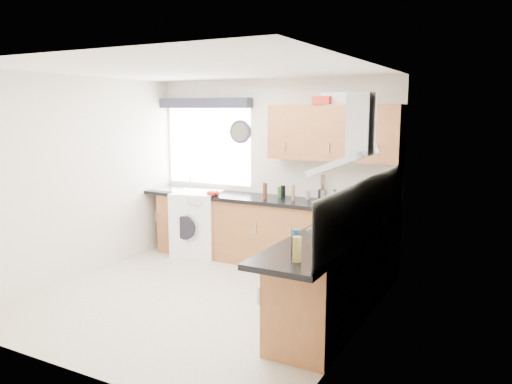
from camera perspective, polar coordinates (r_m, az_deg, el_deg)
The scene contains 38 objects.
ground_plane at distance 5.75m, azimuth -6.34°, elevation -11.93°, with size 3.60×3.60×0.00m, color beige.
ceiling at distance 5.37m, azimuth -6.84°, elevation 13.76°, with size 3.60×3.60×0.02m, color white.
wall_back at distance 6.96m, azimuth 1.87°, elevation 2.50°, with size 3.60×0.02×2.50m, color silver.
wall_front at distance 4.10m, azimuth -21.04°, elevation -3.00°, with size 3.60×0.02×2.50m, color silver.
wall_left at distance 6.61m, azimuth -19.54°, elevation 1.59°, with size 0.02×3.60×2.50m, color silver.
wall_right at distance 4.65m, azimuth 11.99°, elevation -1.15°, with size 0.02×3.60×2.50m, color silver.
window at distance 7.45m, azimuth -5.44°, elevation 5.23°, with size 1.40×0.02×1.10m, color white.
window_blind at distance 7.35m, azimuth -5.91°, elevation 10.09°, with size 1.50×0.18×0.14m, color #252532.
splashback at distance 4.95m, azimuth 12.83°, elevation -1.37°, with size 0.01×3.00×0.54m, color white.
base_cab_back at distance 6.90m, azimuth 0.02°, elevation -4.48°, with size 3.00×0.58×0.86m, color brown.
base_cab_corner at distance 6.32m, azimuth 12.95°, elevation -6.03°, with size 0.60×0.60×0.86m, color brown.
base_cab_right at distance 5.08m, azimuth 8.97°, elevation -9.73°, with size 0.58×2.10×0.86m, color brown.
worktop_back at distance 6.75m, azimuth 0.73°, elevation -0.84°, with size 3.60×0.62×0.05m, color black.
worktop_right at distance 4.82m, azimuth 8.41°, elevation -5.13°, with size 0.62×2.42×0.05m, color black.
sink at distance 7.44m, azimuth -8.40°, elevation 0.52°, with size 0.84×0.46×0.10m, color #A6ACB8, non-canonical shape.
oven at distance 5.22m, azimuth 9.42°, elevation -9.27°, with size 0.56×0.58×0.85m, color black.
hob_plate at distance 5.09m, azimuth 9.56°, elevation -4.01°, with size 0.52×0.52×0.01m, color #A6ACB8.
extractor_hood at distance 4.93m, azimuth 10.94°, elevation 5.56°, with size 0.52×0.78×0.66m, color #A6ACB8, non-canonical shape.
upper_cabinets at distance 6.39m, azimuth 8.91°, elevation 6.73°, with size 1.70×0.35×0.70m, color brown.
washing_machine at distance 7.26m, azimuth -6.68°, elevation -3.58°, with size 0.63×0.61×0.92m, color white.
wall_clock at distance 7.12m, azimuth -1.89°, elevation 6.90°, with size 0.33×0.33×0.04m, color #252532.
casserole at distance 6.48m, azimuth 9.19°, elevation 10.50°, with size 0.35×0.25×0.15m, color white.
storage_box at distance 6.33m, azimuth 7.54°, elevation 10.35°, with size 0.22×0.18×0.10m, color #A82515.
utensil_pot at distance 6.60m, azimuth 7.61°, elevation -0.33°, with size 0.10×0.10×0.14m, color gray.
kitchen_roll at distance 5.81m, azimuth 10.56°, elevation -1.20°, with size 0.11×0.11×0.25m, color white.
tomato_cluster at distance 6.90m, azimuth -4.89°, elevation -0.15°, with size 0.16×0.16×0.07m, color #AD1C0B, non-canonical shape.
jar_0 at distance 6.63m, azimuth 1.03°, elevation 0.13°, with size 0.06×0.06×0.21m, color #472019.
jar_1 at distance 6.76m, azimuth 2.76°, elevation -0.00°, with size 0.07×0.07×0.15m, color #1C4E1D.
jar_2 at distance 6.50m, azimuth 4.26°, elevation -0.10°, with size 0.05×0.05×0.21m, color brown.
jar_3 at distance 6.59m, azimuth 7.38°, elevation -0.33°, with size 0.07×0.07×0.14m, color black.
jar_4 at distance 6.36m, azimuth 9.59°, elevation -0.75°, with size 0.07×0.07×0.14m, color #1C5387.
jar_5 at distance 6.38m, azimuth 9.00°, elevation -0.51°, with size 0.04×0.04×0.18m, color #1C4217.
jar_6 at distance 6.75m, azimuth 3.10°, elevation 0.05°, with size 0.07×0.07×0.16m, color black.
jar_7 at distance 6.65m, azimuth 5.93°, elevation -0.36°, with size 0.06×0.06×0.11m, color #9D9486.
bottle_0 at distance 3.93m, azimuth 4.72°, elevation -6.52°, with size 0.07×0.07×0.20m, color olive.
bottle_1 at distance 4.38m, azimuth 4.56°, elevation -5.21°, with size 0.06×0.06×0.14m, color navy.
bottle_2 at distance 4.26m, azimuth 6.83°, elevation -5.04°, with size 0.06×0.06×0.24m, color brown.
bottle_3 at distance 4.09m, azimuth 4.41°, elevation -6.21°, with size 0.06×0.06×0.15m, color black.
Camera 1 is at (3.06, -4.40, 2.08)m, focal length 35.00 mm.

